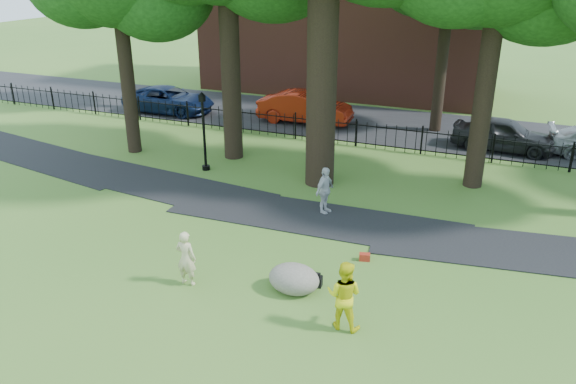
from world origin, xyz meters
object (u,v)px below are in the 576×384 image
at_px(woman, 186,258).
at_px(red_sedan, 305,107).
at_px(boulder, 294,277).
at_px(lamppost, 204,133).
at_px(man, 344,295).

distance_m(woman, red_sedan, 16.35).
xyz_separation_m(boulder, lamppost, (-6.73, 7.05, 1.19)).
distance_m(lamppost, red_sedan, 8.39).
height_order(man, lamppost, lamppost).
relative_size(man, lamppost, 0.53).
bearing_deg(red_sedan, man, -159.60).
relative_size(woman, lamppost, 0.48).
height_order(boulder, lamppost, lamppost).
distance_m(man, lamppost, 11.66).
distance_m(woman, boulder, 2.87).
relative_size(boulder, lamppost, 0.42).
xyz_separation_m(woman, lamppost, (-3.99, 7.84, 0.81)).
bearing_deg(woman, lamppost, -64.17).
relative_size(man, red_sedan, 0.35).
xyz_separation_m(man, lamppost, (-8.38, 8.07, 0.72)).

